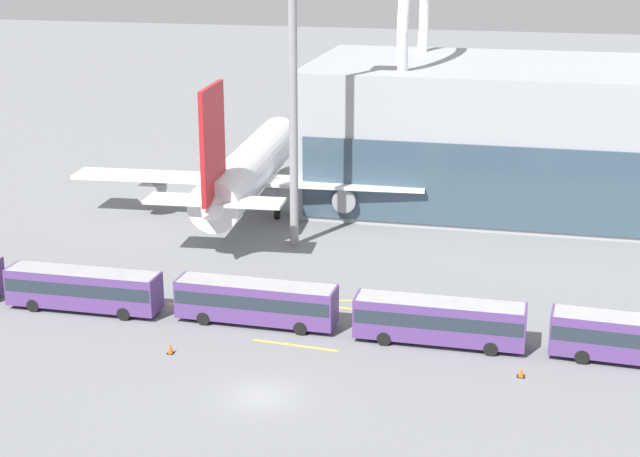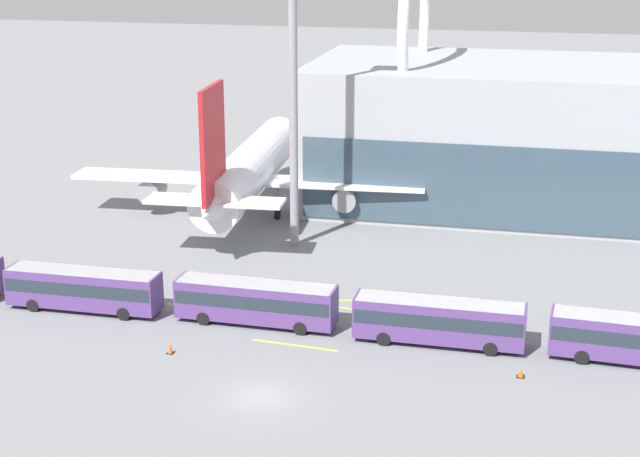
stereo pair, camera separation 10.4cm
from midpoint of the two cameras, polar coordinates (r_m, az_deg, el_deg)
The scene contains 12 objects.
ground_plane at distance 62.34m, azimuth -3.49°, elevation -9.74°, with size 440.00×440.00×0.00m, color slate.
airliner_at_gate_near at distance 98.17m, azimuth -4.23°, elevation 3.42°, with size 35.65×35.44×15.26m.
shuttle_bus_1 at distance 76.72m, azimuth -13.63°, elevation -3.33°, with size 11.96×2.66×3.20m.
shuttle_bus_2 at distance 72.25m, azimuth -3.79°, elevation -4.17°, with size 12.01×2.84×3.20m.
shuttle_bus_3 at distance 69.27m, azimuth 6.92°, elevation -5.24°, with size 11.97×2.70×3.20m.
floodlight_mast at distance 86.08m, azimuth -1.64°, elevation 11.23°, with size 2.66×2.66×32.53m.
lane_stripe_0 at distance 69.27m, azimuth -1.51°, elevation -6.81°, with size 6.33×0.25×0.01m, color yellow.
lane_stripe_1 at distance 76.28m, azimuth -5.02°, elevation -4.52°, with size 10.58×0.25×0.01m, color yellow.
lane_stripe_2 at distance 77.06m, azimuth 0.71°, elevation -4.22°, with size 8.72×0.25×0.01m, color yellow.
lane_stripe_3 at distance 76.27m, azimuth -0.00°, elevation -4.45°, with size 11.23×0.25×0.01m, color yellow.
traffic_cone_0 at distance 65.93m, azimuth 11.58°, elevation -8.21°, with size 0.53×0.53×0.63m.
traffic_cone_2 at distance 68.66m, azimuth -8.74°, elevation -6.90°, with size 0.50×0.50×0.78m.
Camera 1 is at (16.02, -53.11, 28.44)m, focal length 55.00 mm.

